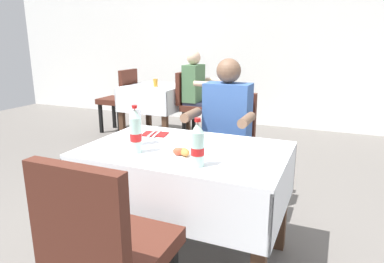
{
  "coord_description": "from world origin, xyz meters",
  "views": [
    {
      "loc": [
        0.81,
        -1.86,
        1.39
      ],
      "look_at": [
        -0.02,
        0.07,
        0.84
      ],
      "focal_mm": 32.27,
      "sensor_mm": 36.0,
      "label": 1
    }
  ],
  "objects": [
    {
      "name": "chair_far_diner_seat",
      "position": [
        -0.02,
        0.77,
        0.55
      ],
      "size": [
        0.44,
        0.5,
        0.97
      ],
      "color": "#4C2319",
      "rests_on": "ground"
    },
    {
      "name": "background_chair_left",
      "position": [
        -2.27,
        2.52,
        0.55
      ],
      "size": [
        0.5,
        0.44,
        0.97
      ],
      "color": "#4C2319",
      "rests_on": "ground"
    },
    {
      "name": "background_table_tumbler",
      "position": [
        -1.59,
        2.43,
        0.81
      ],
      "size": [
        0.06,
        0.06,
        0.11
      ],
      "primitive_type": "cylinder",
      "color": "#C68928",
      "rests_on": "background_dining_table"
    },
    {
      "name": "seated_diner_far",
      "position": [
        0.01,
        0.66,
        0.71
      ],
      "size": [
        0.5,
        0.46,
        1.26
      ],
      "color": "#282D42",
      "rests_on": "ground"
    },
    {
      "name": "plate_far_diner",
      "position": [
        -0.01,
        0.17,
        0.77
      ],
      "size": [
        0.23,
        0.23,
        0.06
      ],
      "color": "white",
      "rests_on": "main_dining_table"
    },
    {
      "name": "background_chair_right",
      "position": [
        -1.04,
        2.52,
        0.55
      ],
      "size": [
        0.5,
        0.44,
        0.97
      ],
      "color": "#4C2319",
      "rests_on": "ground"
    },
    {
      "name": "background_patron",
      "position": [
        -0.99,
        2.52,
        0.71
      ],
      "size": [
        0.46,
        0.5,
        1.26
      ],
      "color": "#282D42",
      "rests_on": "ground"
    },
    {
      "name": "back_wall",
      "position": [
        0.0,
        3.89,
        1.39
      ],
      "size": [
        11.0,
        0.12,
        2.77
      ],
      "primitive_type": "cube",
      "color": "white",
      "rests_on": "ground"
    },
    {
      "name": "chair_near_camera_side",
      "position": [
        -0.02,
        -0.82,
        0.55
      ],
      "size": [
        0.44,
        0.5,
        0.97
      ],
      "color": "#4C2319",
      "rests_on": "ground"
    },
    {
      "name": "cola_bottle_primary",
      "position": [
        0.17,
        -0.29,
        0.87
      ],
      "size": [
        0.07,
        0.07,
        0.26
      ],
      "color": "silver",
      "rests_on": "main_dining_table"
    },
    {
      "name": "napkin_cutlery_set",
      "position": [
        -0.34,
        0.17,
        0.76
      ],
      "size": [
        0.19,
        0.2,
        0.01
      ],
      "color": "maroon",
      "rests_on": "main_dining_table"
    },
    {
      "name": "main_dining_table",
      "position": [
        -0.02,
        -0.03,
        0.58
      ],
      "size": [
        1.22,
        0.81,
        0.76
      ],
      "color": "white",
      "rests_on": "ground"
    },
    {
      "name": "plate_near_camera",
      "position": [
        0.04,
        -0.2,
        0.77
      ],
      "size": [
        0.24,
        0.24,
        0.06
      ],
      "color": "white",
      "rests_on": "main_dining_table"
    },
    {
      "name": "background_dining_table",
      "position": [
        -1.65,
        2.52,
        0.56
      ],
      "size": [
        0.81,
        0.87,
        0.76
      ],
      "color": "white",
      "rests_on": "ground"
    },
    {
      "name": "ground_plane",
      "position": [
        0.0,
        0.0,
        0.0
      ],
      "size": [
        11.0,
        11.0,
        0.0
      ],
      "primitive_type": "plane",
      "color": "#66605B"
    },
    {
      "name": "cola_bottle_secondary",
      "position": [
        -0.25,
        -0.22,
        0.88
      ],
      "size": [
        0.07,
        0.07,
        0.28
      ],
      "color": "silver",
      "rests_on": "main_dining_table"
    },
    {
      "name": "beer_glass_left",
      "position": [
        -0.33,
        -0.09,
        0.87
      ],
      "size": [
        0.07,
        0.07,
        0.23
      ],
      "color": "white",
      "rests_on": "main_dining_table"
    }
  ]
}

